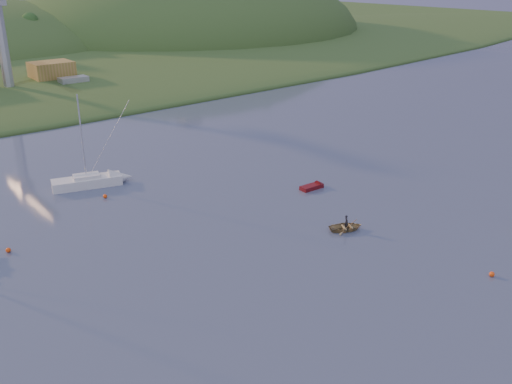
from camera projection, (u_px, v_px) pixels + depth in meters
hill_right at (186, 37)px, 231.91m from camera, size 150.00×130.00×60.00m
wharf at (22, 90)px, 125.95m from camera, size 42.00×16.00×2.40m
shed_east at (52, 71)px, 130.93m from camera, size 9.00×7.00×4.00m
dock_crane at (1, 17)px, 115.69m from camera, size 3.20×28.00×20.30m
sailboat_far at (87, 181)px, 74.06m from camera, size 9.13×4.97×12.13m
canoe at (346, 227)px, 61.89m from camera, size 4.45×3.93×0.76m
paddler at (346, 224)px, 61.75m from camera, size 0.56×0.65×1.51m
red_tender at (316, 186)px, 73.83m from camera, size 3.76×1.41×1.26m
work_vessel at (74, 88)px, 128.10m from camera, size 14.51×5.25×3.72m
buoy_0 at (492, 274)px, 52.67m from camera, size 0.50×0.50×0.50m
buoy_1 at (8, 250)px, 57.13m from camera, size 0.50×0.50×0.50m
buoy_2 at (105, 196)px, 70.52m from camera, size 0.50×0.50×0.50m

